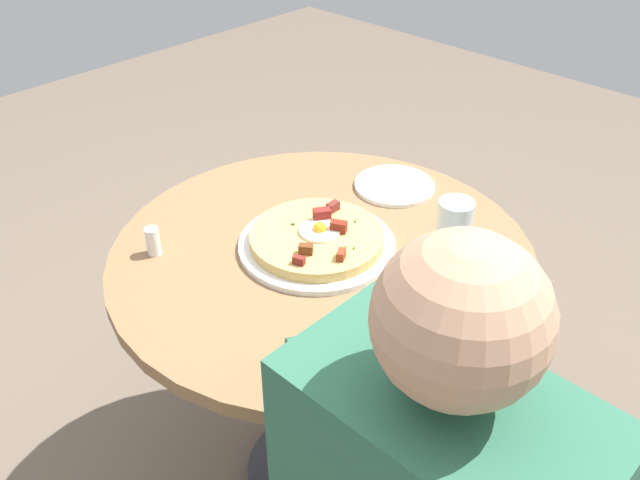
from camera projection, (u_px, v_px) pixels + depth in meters
The scene contains 10 objects.
ground_plane at pixel (322, 472), 1.75m from camera, with size 6.00×6.00×0.00m, color #6B5B4C.
dining_table at pixel (322, 313), 1.44m from camera, with size 0.85×0.85×0.71m.
pizza_plate at pixel (318, 244), 1.35m from camera, with size 0.32×0.32×0.01m, color white.
breakfast_pizza at pixel (318, 236), 1.34m from camera, with size 0.27×0.27×0.05m.
bread_plate at pixel (394, 186), 1.54m from camera, with size 0.18×0.18×0.01m, color white.
napkin at pixel (433, 324), 1.16m from camera, with size 0.17×0.14×0.00m, color white.
fork at pixel (442, 327), 1.15m from camera, with size 0.18×0.01×0.01m, color silver.
knife at pixel (424, 318), 1.17m from camera, with size 0.18×0.01×0.01m, color silver.
water_glass at pixel (454, 230), 1.29m from camera, with size 0.07×0.07×0.13m, color silver.
salt_shaker at pixel (153, 241), 1.32m from camera, with size 0.03×0.03×0.06m, color white.
Camera 1 is at (0.75, -0.79, 1.50)m, focal length 37.80 mm.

